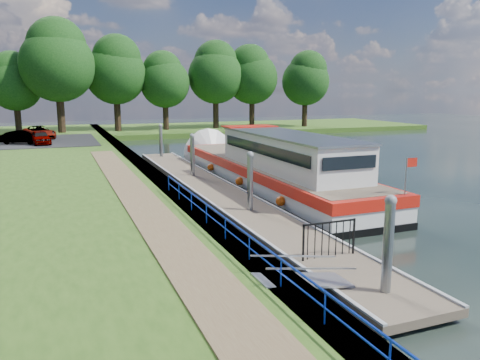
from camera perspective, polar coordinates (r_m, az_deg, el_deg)
name	(u,v)px	position (r m, az deg, el deg)	size (l,w,h in m)	color
ground	(372,298)	(13.42, 15.81, -13.68)	(160.00, 160.00, 0.00)	black
bank_edge	(160,186)	(25.62, -9.73, -0.76)	(1.10, 90.00, 0.78)	#473D2D
far_bank	(208,129)	(64.85, -3.90, 6.26)	(60.00, 18.00, 0.60)	#2D4F16
footpath	(150,213)	(18.49, -10.87, -4.00)	(1.60, 40.00, 0.05)	brown
carpark	(17,142)	(47.95, -25.57, 4.21)	(14.00, 12.00, 0.06)	black
blue_fence	(236,232)	(14.13, -0.44, -6.30)	(0.04, 18.04, 0.72)	#0C2DBF
pontoon	(217,194)	(24.43, -2.87, -1.68)	(2.50, 30.00, 0.56)	brown
mooring_piles	(216,173)	(24.21, -2.90, 0.85)	(0.30, 27.30, 3.55)	gray
gangway	(303,279)	(12.60, 7.68, -11.91)	(2.58, 1.00, 0.92)	#A5A8AD
gate_panel	(329,234)	(14.69, 10.83, -6.49)	(1.85, 0.05, 1.15)	black
barge	(264,167)	(27.31, 2.97, 1.59)	(4.36, 21.15, 4.78)	black
horizon_trees	(106,69)	(58.64, -16.07, 12.86)	(54.38, 10.03, 12.87)	#332316
car_a	(40,137)	(44.68, -23.16, 4.80)	(1.42, 3.54, 1.21)	#999999
car_b	(21,137)	(45.68, -25.12, 4.73)	(1.22, 3.49, 1.15)	#999999
car_d	(39,132)	(49.84, -23.27, 5.36)	(2.08, 4.51, 1.25)	#999999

